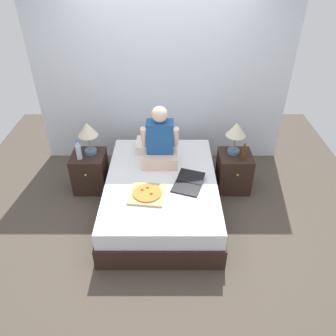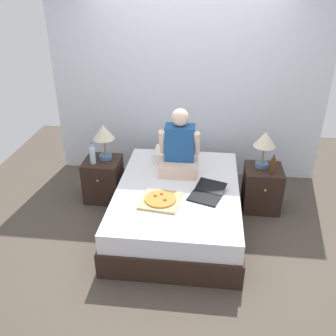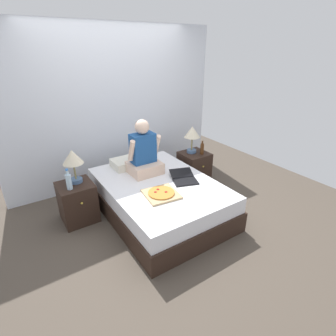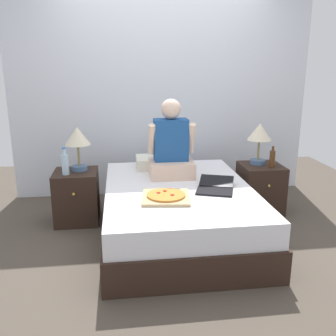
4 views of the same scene
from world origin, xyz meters
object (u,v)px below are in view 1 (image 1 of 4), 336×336
Objects in this scene: water_bottle at (78,151)px; nightstand_right at (234,171)px; person_seated at (160,143)px; nightstand_left at (90,171)px; lamp_on_left_nightstand at (88,132)px; lamp_on_right_nightstand at (236,131)px; pizza_box at (147,194)px; bed at (161,194)px; beer_bottle at (244,153)px; laptop at (188,185)px.

water_bottle is 2.10m from nightstand_right.
nightstand_right is at bearing 5.20° from person_seated.
nightstand_left is 1.10m from person_seated.
lamp_on_right_nightstand is (1.92, 0.00, 0.00)m from lamp_on_left_nightstand.
bed is at bearing 63.49° from pizza_box.
water_bottle is (-1.07, 0.37, 0.41)m from bed.
lamp_on_right_nightstand reaches higher than beer_bottle.
lamp_on_right_nightstand is at bearing 36.45° from pizza_box.
bed is 3.93× the size of laptop.
nightstand_right is at bearing 34.05° from pizza_box.
person_seated is at bearing -174.80° from nightstand_right.
beer_bottle is (0.10, -0.15, -0.23)m from lamp_on_right_nightstand.
water_bottle is 0.51× the size of nightstand_right.
nightstand_right is 1.09× the size of laptop.
person_seated is (-1.08, 0.01, 0.14)m from beer_bottle.
water_bottle reaches higher than nightstand_left.
person_seated is at bearing 78.61° from pizza_box.
lamp_on_left_nightstand is at bearing 152.59° from laptop.
lamp_on_right_nightstand reaches higher than laptop.
bed is 4.34× the size of lamp_on_left_nightstand.
bed is 4.34× the size of lamp_on_right_nightstand.
lamp_on_right_nightstand is 1.01× the size of pizza_box.
nightstand_right is at bearing 42.08° from laptop.
pizza_box is at bearing -116.51° from bed.
nightstand_left is at bearing 48.35° from water_bottle.
nightstand_left is at bearing 174.61° from person_seated.
person_seated reaches higher than pizza_box.
laptop reaches higher than nightstand_left.
water_bottle is at bearing -176.07° from lamp_on_right_nightstand.
person_seated is (-0.98, -0.14, -0.09)m from lamp_on_right_nightstand.
laptop is (1.31, -0.61, 0.24)m from nightstand_left.
bed is 0.65m from person_seated.
laptop is (-0.75, -0.51, -0.12)m from beer_bottle.
water_bottle reaches higher than beer_bottle.
lamp_on_left_nightstand reaches higher than bed.
person_seated reaches higher than beer_bottle.
water_bottle reaches higher than pizza_box.
water_bottle is 2.05m from lamp_on_right_nightstand.
lamp_on_right_nightstand is (1.96, 0.05, 0.60)m from nightstand_left.
lamp_on_left_nightstand is 0.58× the size of person_seated.
bed is 1.21m from water_bottle.
lamp_on_left_nightstand is 1.01× the size of pizza_box.
nightstand_right is 1.41m from pizza_box.
person_seated reaches higher than nightstand_right.
water_bottle is 1.16m from pizza_box.
nightstand_left reaches higher than pizza_box.
pizza_box is (0.84, -0.78, 0.24)m from nightstand_left.
beer_bottle is at bearing 34.37° from laptop.
lamp_on_right_nightstand is at bearing 8.24° from person_seated.
beer_bottle is (2.06, -0.10, 0.37)m from nightstand_left.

